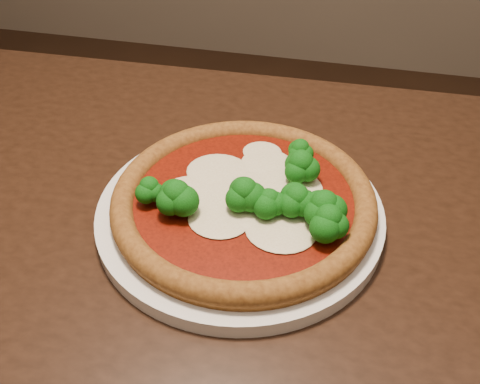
# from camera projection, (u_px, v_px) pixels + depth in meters

# --- Properties ---
(dining_table) EXTENTS (1.11, 0.77, 0.75)m
(dining_table) POSITION_uv_depth(u_px,v_px,m) (194.00, 287.00, 0.69)
(dining_table) COLOR black
(dining_table) RESTS_ON floor
(plate) EXTENTS (0.33, 0.33, 0.02)m
(plate) POSITION_uv_depth(u_px,v_px,m) (240.00, 212.00, 0.62)
(plate) COLOR white
(plate) RESTS_ON dining_table
(pizza) EXTENTS (0.30, 0.30, 0.06)m
(pizza) POSITION_uv_depth(u_px,v_px,m) (249.00, 198.00, 0.60)
(pizza) COLOR brown
(pizza) RESTS_ON plate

